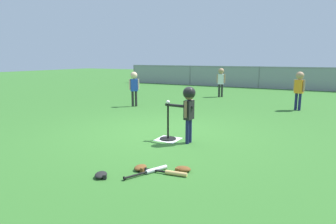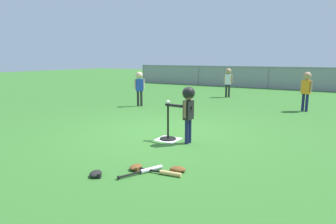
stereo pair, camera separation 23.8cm
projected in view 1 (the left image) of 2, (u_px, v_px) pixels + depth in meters
ground_plane at (162, 133)px, 6.27m from camera, size 60.00×60.00×0.00m
home_plate at (168, 139)px, 5.75m from camera, size 0.44×0.44×0.01m
batting_tee at (168, 134)px, 5.73m from camera, size 0.32×0.32×0.71m
baseball_on_tee at (168, 102)px, 5.61m from camera, size 0.07×0.07×0.07m
batter_child at (189, 103)px, 5.37m from camera, size 0.63×0.30×1.07m
fielder_deep_left at (299, 86)px, 8.84m from camera, size 0.33×0.23×1.18m
fielder_deep_center at (221, 79)px, 11.93m from camera, size 0.35×0.23×1.18m
fielder_near_left at (134, 84)px, 9.57m from camera, size 0.26×0.25×1.14m
spare_bat_silver at (152, 171)px, 4.07m from camera, size 0.34×0.65×0.06m
spare_bat_wood at (172, 173)px, 3.99m from camera, size 0.62×0.14×0.06m
glove_by_plate at (101, 175)px, 3.91m from camera, size 0.24×0.27×0.07m
glove_near_bats at (183, 169)px, 4.12m from camera, size 0.24×0.20×0.07m
glove_tossed_aside at (141, 168)px, 4.17m from camera, size 0.17×0.22×0.07m
outfield_fence at (259, 77)px, 15.49m from camera, size 16.06×0.06×1.15m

